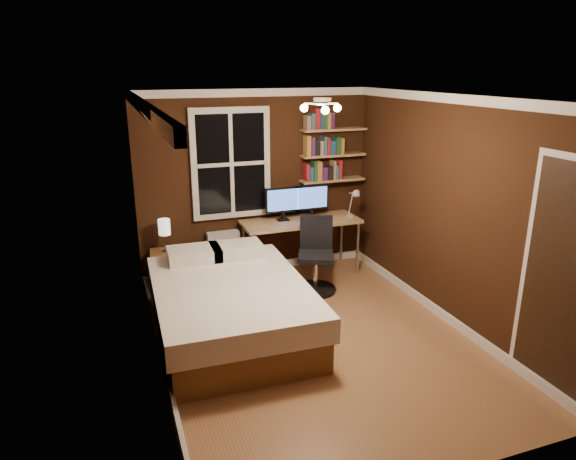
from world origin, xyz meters
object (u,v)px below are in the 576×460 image
object	(u,v)px
bedside_lamp	(165,236)
desk_lamp	(353,203)
radiator	(224,255)
office_chair	(316,263)
desk	(301,224)
bed	(231,306)
monitor_left	(283,204)
monitor_right	(312,201)
nightstand	(168,270)

from	to	relation	value
bedside_lamp	desk_lamp	size ratio (longest dim) A/B	0.99
radiator	office_chair	bearing A→B (deg)	-38.96
desk_lamp	desk	bearing A→B (deg)	167.66
desk_lamp	radiator	bearing A→B (deg)	168.29
radiator	bedside_lamp	bearing A→B (deg)	-170.19
bed	desk_lamp	world-z (taller)	desk_lamp
bedside_lamp	monitor_left	distance (m)	1.61
radiator	monitor_right	distance (m)	1.41
monitor_right	desk_lamp	bearing A→B (deg)	-24.35
bedside_lamp	radiator	size ratio (longest dim) A/B	0.67
office_chair	bedside_lamp	bearing A→B (deg)	-177.25
monitor_left	nightstand	bearing A→B (deg)	-179.73
monitor_left	bedside_lamp	bearing A→B (deg)	-179.73
desk	office_chair	size ratio (longest dim) A/B	1.67
bed	desk	xyz separation A→B (m)	(1.33, 1.36, 0.39)
nightstand	office_chair	bearing A→B (deg)	-16.09
desk	monitor_left	bearing A→B (deg)	160.74
radiator	office_chair	xyz separation A→B (m)	(1.01, -0.82, 0.04)
monitor_left	desk_lamp	xyz separation A→B (m)	(0.94, -0.24, -0.01)
bed	bedside_lamp	bearing A→B (deg)	110.35
nightstand	radiator	bearing A→B (deg)	14.63
bedside_lamp	desk_lamp	xyz separation A→B (m)	(2.53, -0.23, 0.27)
monitor_left	office_chair	bearing A→B (deg)	-73.71
monitor_right	bed	bearing A→B (deg)	-136.46
monitor_left	office_chair	xyz separation A→B (m)	(0.20, -0.69, -0.63)
bedside_lamp	radiator	xyz separation A→B (m)	(0.78, 0.13, -0.40)
bedside_lamp	desk	world-z (taller)	bedside_lamp
nightstand	monitor_left	distance (m)	1.75
nightstand	office_chair	distance (m)	1.92
bedside_lamp	office_chair	world-z (taller)	office_chair
monitor_right	office_chair	world-z (taller)	monitor_right
monitor_right	office_chair	xyz separation A→B (m)	(-0.22, -0.69, -0.63)
radiator	office_chair	distance (m)	1.30
bed	office_chair	world-z (taller)	office_chair
nightstand	bedside_lamp	size ratio (longest dim) A/B	1.16
monitor_right	office_chair	size ratio (longest dim) A/B	0.51
monitor_left	desk	bearing A→B (deg)	-19.26
radiator	monitor_left	world-z (taller)	monitor_left
bedside_lamp	monitor_right	world-z (taller)	monitor_right
monitor_right	office_chair	distance (m)	0.96
desk_lamp	office_chair	world-z (taller)	desk_lamp
nightstand	monitor_left	bearing A→B (deg)	5.10
desk_lamp	nightstand	bearing A→B (deg)	174.83
bedside_lamp	office_chair	size ratio (longest dim) A/B	0.45
monitor_left	desk_lamp	world-z (taller)	monitor_left
bed	monitor_left	xyz separation A→B (m)	(1.10, 1.44, 0.68)
bedside_lamp	monitor_right	xyz separation A→B (m)	(2.01, 0.01, 0.27)
bedside_lamp	radiator	world-z (taller)	bedside_lamp
bed	monitor_right	xyz separation A→B (m)	(1.51, 1.44, 0.68)
radiator	desk	world-z (taller)	desk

